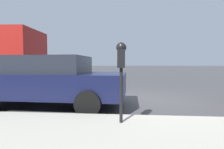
% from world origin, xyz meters
% --- Properties ---
extents(ground_plane, '(220.00, 220.00, 0.00)m').
position_xyz_m(ground_plane, '(0.00, 0.00, 0.00)').
color(ground_plane, '#424244').
extents(parking_meter, '(0.21, 0.19, 1.50)m').
position_xyz_m(parking_meter, '(-2.72, 0.66, 1.30)').
color(parking_meter, black).
rests_on(parking_meter, sidewalk).
extents(car_navy, '(2.23, 4.49, 1.49)m').
position_xyz_m(car_navy, '(-0.92, 2.86, 0.79)').
color(car_navy, '#14193D').
rests_on(car_navy, ground_plane).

